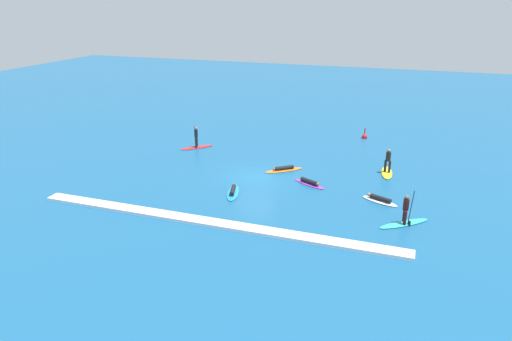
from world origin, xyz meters
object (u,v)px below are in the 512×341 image
surfer_on_teal_board (405,217)px  marker_buoy (364,137)px  surfer_on_blue_board (233,191)px  surfer_on_orange_board (284,169)px  surfer_on_yellow_board (387,168)px  surfer_on_purple_board (310,183)px  surfer_on_white_board (380,200)px  surfer_on_red_board (196,143)px

surfer_on_teal_board → marker_buoy: size_ratio=2.69×
surfer_on_teal_board → surfer_on_blue_board: bearing=135.0°
surfer_on_orange_board → surfer_on_yellow_board: 7.68m
surfer_on_yellow_board → marker_buoy: 9.28m
surfer_on_blue_board → surfer_on_purple_board: bearing=-69.9°
surfer_on_orange_board → surfer_on_white_board: size_ratio=1.11×
surfer_on_teal_board → marker_buoy: bearing=64.4°
surfer_on_red_board → surfer_on_teal_board: surfer_on_teal_board is taller
surfer_on_purple_board → surfer_on_white_board: surfer_on_white_board is taller
surfer_on_red_board → surfer_on_blue_board: bearing=82.8°
surfer_on_orange_board → marker_buoy: (4.65, 10.87, 0.04)m
surfer_on_orange_board → surfer_on_red_board: bearing=-58.3°
surfer_on_red_board → surfer_on_purple_board: size_ratio=1.02×
marker_buoy → surfer_on_white_board: bearing=-79.2°
surfer_on_blue_board → surfer_on_teal_board: size_ratio=0.98×
marker_buoy → surfer_on_yellow_board: bearing=-72.7°
surfer_on_purple_board → surfer_on_teal_board: (6.55, -4.19, 0.31)m
surfer_on_orange_board → surfer_on_yellow_board: surfer_on_yellow_board is taller
surfer_on_purple_board → surfer_on_teal_board: surfer_on_teal_board is taller
surfer_on_yellow_board → surfer_on_orange_board: bearing=98.9°
surfer_on_purple_board → surfer_on_yellow_board: 6.40m
surfer_on_purple_board → surfer_on_teal_board: size_ratio=0.89×
surfer_on_orange_board → surfer_on_teal_board: 11.03m
surfer_on_red_board → surfer_on_yellow_board: bearing=130.2°
surfer_on_blue_board → surfer_on_red_board: (-6.78, 8.35, 0.34)m
surfer_on_purple_board → surfer_on_yellow_board: bearing=67.4°
surfer_on_blue_board → surfer_on_yellow_board: (9.39, 7.33, 0.32)m
surfer_on_orange_board → surfer_on_yellow_board: bearing=155.9°
surfer_on_orange_board → surfer_on_purple_board: (2.50, -2.10, 0.02)m
surfer_on_teal_board → marker_buoy: surfer_on_teal_board is taller
surfer_on_orange_board → surfer_on_teal_board: bearing=105.9°
surfer_on_orange_board → surfer_on_white_board: (7.40, -3.48, 0.02)m
surfer_on_purple_board → surfer_on_yellow_board: surfer_on_yellow_board is taller
marker_buoy → surfer_on_purple_board: bearing=-99.4°
surfer_on_red_board → surfer_on_teal_board: bearing=106.2°
surfer_on_red_board → surfer_on_yellow_board: (16.17, -1.02, -0.02)m
surfer_on_red_board → surfer_on_yellow_board: size_ratio=0.93×
surfer_on_blue_board → surfer_on_purple_board: size_ratio=1.10×
surfer_on_blue_board → surfer_on_white_board: 9.56m
surfer_on_blue_board → marker_buoy: (6.63, 16.19, 0.02)m
surfer_on_white_board → surfer_on_yellow_board: size_ratio=0.88×
surfer_on_white_board → surfer_on_yellow_board: 5.50m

